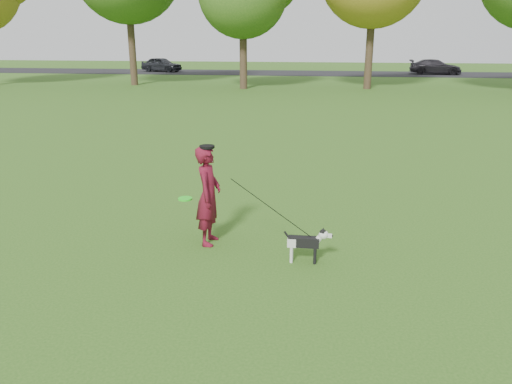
# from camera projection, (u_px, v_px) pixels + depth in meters

# --- Properties ---
(ground) EXTENTS (120.00, 120.00, 0.00)m
(ground) POSITION_uv_depth(u_px,v_px,m) (239.00, 253.00, 8.01)
(ground) COLOR #285116
(ground) RESTS_ON ground
(road) EXTENTS (120.00, 7.00, 0.02)m
(road) POSITION_uv_depth(u_px,v_px,m) (311.00, 73.00, 45.82)
(road) COLOR black
(road) RESTS_ON ground
(man) EXTENTS (0.41, 0.61, 1.66)m
(man) POSITION_uv_depth(u_px,v_px,m) (208.00, 196.00, 8.17)
(man) COLOR #530B1B
(man) RESTS_ON ground
(dog) EXTENTS (0.75, 0.15, 0.57)m
(dog) POSITION_uv_depth(u_px,v_px,m) (307.00, 241.00, 7.59)
(dog) COLOR black
(dog) RESTS_ON ground
(car_left) EXTENTS (4.22, 2.63, 1.34)m
(car_left) POSITION_uv_depth(u_px,v_px,m) (161.00, 64.00, 47.44)
(car_left) COLOR black
(car_left) RESTS_ON road
(car_right) EXTENTS (4.56, 2.14, 1.29)m
(car_right) POSITION_uv_depth(u_px,v_px,m) (435.00, 67.00, 44.22)
(car_right) COLOR black
(car_right) RESTS_ON road
(man_held_items) EXTENTS (2.23, 0.67, 1.29)m
(man_held_items) POSITION_uv_depth(u_px,v_px,m) (271.00, 208.00, 7.77)
(man_held_items) COLOR #23E21C
(man_held_items) RESTS_ON ground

